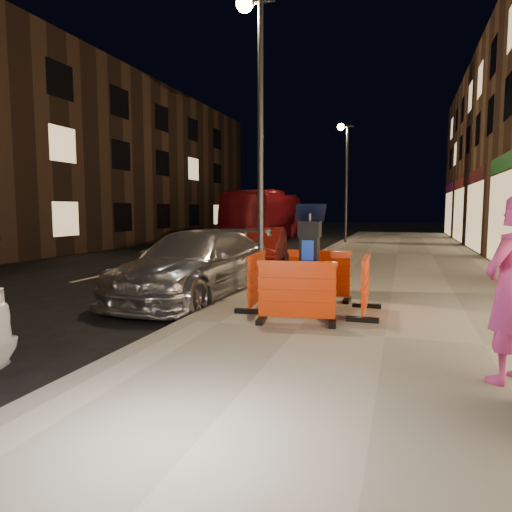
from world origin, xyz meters
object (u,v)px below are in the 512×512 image
(barrier_bldgside, at_px, (365,286))
(barrier_front, at_px, (297,292))
(bus_doubledecker, at_px, (266,241))
(car_silver, at_px, (196,298))
(car_red, at_px, (263,263))
(barrier_kerbside, at_px, (257,280))
(barrier_back, at_px, (319,275))
(parking_kiosk, at_px, (309,261))
(man, at_px, (512,290))

(barrier_bldgside, bearing_deg, barrier_front, 133.95)
(bus_doubledecker, bearing_deg, barrier_front, -75.36)
(barrier_bldgside, bearing_deg, car_silver, 72.19)
(car_red, bearing_deg, car_silver, -94.68)
(barrier_kerbside, bearing_deg, barrier_bldgside, -95.05)
(barrier_front, bearing_deg, car_red, 102.28)
(barrier_back, bearing_deg, barrier_front, -90.05)
(parking_kiosk, distance_m, barrier_front, 1.02)
(barrier_kerbside, xyz_separation_m, car_red, (-2.21, 7.58, -0.63))
(barrier_front, distance_m, barrier_kerbside, 1.34)
(parking_kiosk, relative_size, bus_doubledecker, 0.16)
(bus_doubledecker, bearing_deg, barrier_back, -73.56)
(barrier_front, relative_size, barrier_kerbside, 1.00)
(barrier_front, relative_size, barrier_bldgside, 1.00)
(barrier_kerbside, xyz_separation_m, man, (3.53, -2.61, 0.47))
(barrier_front, distance_m, barrier_bldgside, 1.34)
(bus_doubledecker, bearing_deg, parking_kiosk, -74.50)
(bus_doubledecker, bearing_deg, barrier_kerbside, -77.16)
(barrier_back, bearing_deg, barrier_kerbside, -135.05)
(parking_kiosk, height_order, man, man)
(car_silver, bearing_deg, car_red, 97.71)
(bus_doubledecker, bearing_deg, car_silver, -81.51)
(barrier_bldgside, height_order, car_red, barrier_bldgside)
(barrier_bldgside, height_order, man, man)
(car_silver, relative_size, bus_doubledecker, 0.47)
(barrier_kerbside, relative_size, car_red, 0.33)
(car_red, xyz_separation_m, man, (5.74, -10.19, 1.10))
(car_silver, relative_size, man, 2.62)
(car_silver, bearing_deg, barrier_back, 0.41)
(parking_kiosk, bearing_deg, barrier_kerbside, 176.95)
(barrier_back, xyz_separation_m, man, (2.58, -3.56, 0.47))
(barrier_front, xyz_separation_m, bus_doubledecker, (-6.37, 19.54, -0.63))
(car_silver, height_order, bus_doubledecker, bus_doubledecker)
(barrier_kerbside, relative_size, barrier_bldgside, 1.00)
(barrier_back, distance_m, barrier_bldgside, 1.34)
(car_red, bearing_deg, parking_kiosk, -76.28)
(barrier_back, bearing_deg, car_red, 115.44)
(barrier_front, height_order, barrier_bldgside, same)
(bus_doubledecker, distance_m, man, 23.04)
(parking_kiosk, distance_m, bus_doubledecker, 19.68)
(barrier_back, height_order, car_silver, barrier_back)
(barrier_kerbside, xyz_separation_m, car_silver, (-1.73, 1.09, -0.63))
(man, bearing_deg, car_red, -107.97)
(barrier_back, xyz_separation_m, barrier_bldgside, (0.95, -0.95, 0.00))
(barrier_back, bearing_deg, man, -54.11)
(barrier_back, xyz_separation_m, car_red, (-3.16, 6.63, -0.63))
(parking_kiosk, height_order, barrier_front, parking_kiosk)
(barrier_bldgside, distance_m, car_red, 8.65)
(parking_kiosk, relative_size, car_red, 0.45)
(bus_doubledecker, xyz_separation_m, man, (8.95, -21.20, 1.10))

